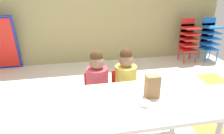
% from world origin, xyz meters
% --- Properties ---
extents(ground_plane, '(6.18, 4.62, 0.02)m').
position_xyz_m(ground_plane, '(-0.00, -0.00, -0.01)').
color(ground_plane, silver).
extents(back_wall, '(6.18, 0.10, 2.46)m').
position_xyz_m(back_wall, '(0.00, 2.31, 1.23)').
color(back_wall, tan).
rests_on(back_wall, ground_plane).
extents(craft_table, '(1.74, 0.82, 0.62)m').
position_xyz_m(craft_table, '(0.18, -0.55, 0.57)').
color(craft_table, white).
rests_on(craft_table, ground_plane).
extents(seated_child_near_camera, '(0.32, 0.32, 0.92)m').
position_xyz_m(seated_child_near_camera, '(0.05, 0.09, 0.55)').
color(seated_child_near_camera, red).
rests_on(seated_child_near_camera, ground_plane).
extents(seated_child_middle_seat, '(0.34, 0.34, 0.92)m').
position_xyz_m(seated_child_middle_seat, '(0.40, 0.09, 0.55)').
color(seated_child_middle_seat, red).
rests_on(seated_child_middle_seat, ground_plane).
extents(kid_chair_red_stack, '(0.32, 0.30, 0.92)m').
position_xyz_m(kid_chair_red_stack, '(2.27, 1.89, 0.52)').
color(kid_chair_red_stack, red).
rests_on(kid_chair_red_stack, ground_plane).
extents(kid_chair_blue_stack, '(0.32, 0.30, 0.92)m').
position_xyz_m(kid_chair_blue_stack, '(2.78, 1.89, 0.52)').
color(kid_chair_blue_stack, blue).
rests_on(kid_chair_blue_stack, ground_plane).
extents(paper_bag_brown, '(0.13, 0.09, 0.22)m').
position_xyz_m(paper_bag_brown, '(0.49, -0.51, 0.73)').
color(paper_bag_brown, '#9E754C').
rests_on(paper_bag_brown, craft_table).
extents(paper_plate_near_edge, '(0.18, 0.18, 0.01)m').
position_xyz_m(paper_plate_near_edge, '(0.37, -0.65, 0.62)').
color(paper_plate_near_edge, white).
rests_on(paper_plate_near_edge, craft_table).
extents(donut_powdered_on_plate, '(0.11, 0.11, 0.03)m').
position_xyz_m(donut_powdered_on_plate, '(0.37, -0.65, 0.64)').
color(donut_powdered_on_plate, white).
rests_on(donut_powdered_on_plate, craft_table).
extents(donut_powdered_loose, '(0.12, 0.12, 0.03)m').
position_xyz_m(donut_powdered_loose, '(0.37, -0.61, 0.63)').
color(donut_powdered_loose, white).
rests_on(donut_powdered_loose, craft_table).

